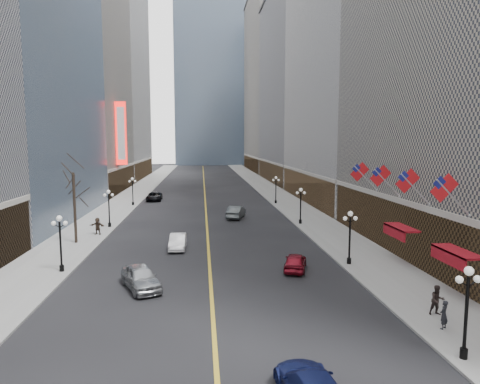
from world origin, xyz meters
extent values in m
cube|color=gray|center=(14.00, 70.00, 0.07)|extent=(6.00, 230.00, 0.15)
cube|color=gray|center=(-14.00, 70.00, 0.07)|extent=(6.00, 230.00, 0.15)
cube|color=gold|center=(0.00, 80.00, 0.01)|extent=(0.25, 200.00, 0.02)
cube|color=brown|center=(18.40, 29.00, 2.60)|extent=(2.80, 41.00, 5.00)
cube|color=silver|center=(30.00, 68.00, 34.00)|extent=(26.00, 36.00, 68.00)
cube|color=brown|center=(18.40, 68.00, 2.60)|extent=(2.80, 35.00, 5.00)
cube|color=gray|center=(30.00, 106.00, 24.00)|extent=(26.00, 40.00, 48.00)
cube|color=brown|center=(18.40, 106.00, 2.60)|extent=(2.80, 39.00, 5.00)
cube|color=gray|center=(30.00, 149.00, 31.00)|extent=(26.00, 46.00, 62.00)
cube|color=brown|center=(18.40, 149.00, 2.60)|extent=(2.80, 45.00, 5.00)
cube|color=gray|center=(-30.00, 87.00, 25.00)|extent=(26.00, 30.00, 50.00)
cube|color=brown|center=(-18.40, 87.00, 2.60)|extent=(2.80, 29.00, 5.00)
cube|color=silver|center=(-30.00, 121.00, 36.00)|extent=(26.00, 38.00, 72.00)
cube|color=brown|center=(-18.40, 121.00, 2.60)|extent=(2.80, 37.00, 5.00)
cylinder|color=black|center=(11.80, 14.00, 0.40)|extent=(0.36, 0.36, 0.50)
cylinder|color=black|center=(11.80, 14.00, 2.15)|extent=(0.16, 0.16, 4.00)
sphere|color=white|center=(11.80, 14.00, 4.45)|extent=(0.44, 0.44, 0.44)
sphere|color=white|center=(11.35, 14.00, 4.05)|extent=(0.36, 0.36, 0.36)
sphere|color=white|center=(12.25, 14.00, 4.05)|extent=(0.36, 0.36, 0.36)
cylinder|color=black|center=(11.80, 30.00, 0.40)|extent=(0.36, 0.36, 0.50)
cylinder|color=black|center=(11.80, 30.00, 2.15)|extent=(0.16, 0.16, 4.00)
sphere|color=white|center=(11.80, 30.00, 4.45)|extent=(0.44, 0.44, 0.44)
sphere|color=white|center=(11.35, 30.00, 4.05)|extent=(0.36, 0.36, 0.36)
sphere|color=white|center=(12.25, 30.00, 4.05)|extent=(0.36, 0.36, 0.36)
cylinder|color=black|center=(11.80, 48.00, 0.40)|extent=(0.36, 0.36, 0.50)
cylinder|color=black|center=(11.80, 48.00, 2.15)|extent=(0.16, 0.16, 4.00)
sphere|color=white|center=(11.80, 48.00, 4.45)|extent=(0.44, 0.44, 0.44)
sphere|color=white|center=(11.35, 48.00, 4.05)|extent=(0.36, 0.36, 0.36)
sphere|color=white|center=(12.25, 48.00, 4.05)|extent=(0.36, 0.36, 0.36)
cylinder|color=black|center=(11.80, 66.00, 0.40)|extent=(0.36, 0.36, 0.50)
cylinder|color=black|center=(11.80, 66.00, 2.15)|extent=(0.16, 0.16, 4.00)
sphere|color=white|center=(11.80, 66.00, 4.45)|extent=(0.44, 0.44, 0.44)
sphere|color=white|center=(11.35, 66.00, 4.05)|extent=(0.36, 0.36, 0.36)
sphere|color=white|center=(12.25, 66.00, 4.05)|extent=(0.36, 0.36, 0.36)
cylinder|color=black|center=(-11.80, 30.00, 0.40)|extent=(0.36, 0.36, 0.50)
cylinder|color=black|center=(-11.80, 30.00, 2.15)|extent=(0.16, 0.16, 4.00)
sphere|color=white|center=(-11.80, 30.00, 4.45)|extent=(0.44, 0.44, 0.44)
sphere|color=white|center=(-12.25, 30.00, 4.05)|extent=(0.36, 0.36, 0.36)
sphere|color=white|center=(-11.35, 30.00, 4.05)|extent=(0.36, 0.36, 0.36)
cylinder|color=black|center=(-11.80, 48.00, 0.40)|extent=(0.36, 0.36, 0.50)
cylinder|color=black|center=(-11.80, 48.00, 2.15)|extent=(0.16, 0.16, 4.00)
sphere|color=white|center=(-11.80, 48.00, 4.45)|extent=(0.44, 0.44, 0.44)
sphere|color=white|center=(-12.25, 48.00, 4.05)|extent=(0.36, 0.36, 0.36)
sphere|color=white|center=(-11.35, 48.00, 4.05)|extent=(0.36, 0.36, 0.36)
cylinder|color=black|center=(-11.80, 66.00, 0.40)|extent=(0.36, 0.36, 0.50)
cylinder|color=black|center=(-11.80, 66.00, 2.15)|extent=(0.16, 0.16, 4.00)
sphere|color=white|center=(-11.80, 66.00, 4.45)|extent=(0.44, 0.44, 0.44)
sphere|color=white|center=(-12.25, 66.00, 4.05)|extent=(0.36, 0.36, 0.36)
sphere|color=white|center=(-11.35, 66.00, 4.05)|extent=(0.36, 0.36, 0.36)
cylinder|color=#B2B2B7|center=(15.80, 22.00, 6.80)|extent=(2.49, 0.12, 2.49)
cube|color=red|center=(15.15, 22.00, 7.45)|extent=(1.94, 0.04, 1.94)
cube|color=navy|center=(14.80, 22.00, 7.80)|extent=(0.88, 0.06, 0.88)
cylinder|color=#B2B2B7|center=(15.80, 27.00, 6.80)|extent=(2.49, 0.12, 2.49)
cube|color=red|center=(15.15, 27.00, 7.45)|extent=(1.94, 0.04, 1.94)
cube|color=navy|center=(14.80, 27.00, 7.80)|extent=(0.88, 0.06, 0.88)
cylinder|color=#B2B2B7|center=(15.80, 32.00, 6.80)|extent=(2.49, 0.12, 2.49)
cube|color=red|center=(15.15, 32.00, 7.45)|extent=(1.94, 0.04, 1.94)
cube|color=navy|center=(14.80, 32.00, 7.80)|extent=(0.88, 0.06, 0.88)
cylinder|color=#B2B2B7|center=(15.80, 37.00, 6.80)|extent=(2.49, 0.12, 2.49)
cube|color=red|center=(15.15, 37.00, 7.45)|extent=(1.94, 0.04, 1.94)
cube|color=navy|center=(14.80, 37.00, 7.80)|extent=(0.88, 0.06, 0.88)
cube|color=maroon|center=(16.30, 22.00, 3.20)|extent=(1.40, 4.00, 0.15)
cube|color=maroon|center=(15.65, 22.00, 2.80)|extent=(0.10, 4.00, 0.90)
cube|color=maroon|center=(16.30, 30.00, 3.20)|extent=(1.40, 4.00, 0.15)
cube|color=maroon|center=(15.65, 30.00, 2.80)|extent=(0.10, 4.00, 0.90)
cube|color=red|center=(-15.90, 80.00, 12.00)|extent=(2.00, 0.50, 12.00)
cube|color=white|center=(-15.85, 80.00, 12.00)|extent=(1.40, 0.55, 10.00)
cylinder|color=#2D231C|center=(-13.50, 40.00, 3.75)|extent=(0.28, 0.28, 7.20)
imported|color=#95989C|center=(-4.98, 25.69, 0.84)|extent=(3.81, 5.33, 1.69)
imported|color=white|center=(-2.98, 36.97, 0.72)|extent=(1.60, 4.42, 1.45)
imported|color=black|center=(-9.00, 71.98, 0.76)|extent=(2.62, 5.54, 1.53)
imported|color=maroon|center=(6.96, 29.09, 0.71)|extent=(2.81, 4.50, 1.43)
imported|color=#4B5152|center=(4.06, 53.34, 0.85)|extent=(3.13, 5.43, 1.69)
imported|color=black|center=(12.66, 17.19, 0.96)|extent=(0.73, 0.70, 1.62)
imported|color=black|center=(13.34, 19.06, 1.05)|extent=(0.90, 0.52, 1.81)
imported|color=#30241A|center=(-12.20, 43.74, 1.10)|extent=(1.83, 1.02, 1.90)
camera|label=1|loc=(-0.58, -4.31, 10.45)|focal=32.00mm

